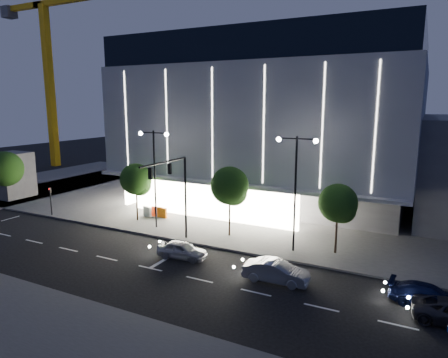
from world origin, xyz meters
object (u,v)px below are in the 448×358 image
Objects in this scene: street_lamp_east at (296,177)px; barrier_b at (147,212)px; tree_mid at (230,188)px; car_second at (276,272)px; street_lamp_west at (154,165)px; tree_left at (136,181)px; ped_signal_far at (51,198)px; tree_right at (338,205)px; tower_crane at (51,49)px; car_lead at (182,250)px; barrier_c at (162,213)px; traffic_mast at (175,184)px; barrier_a at (157,212)px; car_third at (429,296)px.

street_lamp_east is 8.18× the size of barrier_b.
tree_mid is 9.95m from car_second.
street_lamp_west is 1.57× the size of tree_left.
tree_right is at bearing 5.14° from ped_signal_far.
car_lead is at bearing -31.53° from tower_crane.
ped_signal_far is at bearing -164.39° from tree_left.
tree_left is 18.11m from car_second.
street_lamp_east is at bearing -2.91° from barrier_c.
tree_mid is 5.59× the size of barrier_b.
traffic_mast is at bearing 36.39° from car_lead.
street_lamp_east is 0.28× the size of tower_crane.
street_lamp_east is at bearing -23.37° from tower_crane.
barrier_a is 1.00× the size of barrier_c.
tree_mid is at bearing 8.26° from street_lamp_west.
car_second is at bearing -28.13° from tower_crane.
tower_crane is 5.20× the size of tree_mid.
barrier_b is (-2.89, 2.40, -5.31)m from street_lamp_west.
barrier_a is at bearing -28.10° from tower_crane.
tree_left reaches higher than barrier_a.
tower_crane is 7.50× the size of car_third.
street_lamp_east is at bearing 0.00° from street_lamp_west.
tree_left is 3.66m from barrier_b.
car_second is 17.10m from barrier_c.
ped_signal_far is at bearing 175.85° from traffic_mast.
tree_right is at bearing 17.02° from traffic_mast.
ped_signal_far is at bearing -172.87° from street_lamp_west.
barrier_a is at bearing 58.79° from car_second.
barrier_c is (10.65, 4.30, -1.24)m from ped_signal_far.
car_lead is at bearing -99.77° from tree_mid.
street_lamp_east is 7.65m from car_second.
barrier_b is at bearing -157.32° from barrier_c.
barrier_a is (-2.07, 2.86, -5.31)m from street_lamp_west.
street_lamp_west reaches higher than barrier_b.
street_lamp_west is at bearing -30.12° from tower_crane.
street_lamp_east is 16.23m from barrier_a.
tree_right is at bearing -23.51° from car_second.
barrier_a is at bearing 169.26° from street_lamp_east.
street_lamp_west is 1.46× the size of tree_mid.
tree_left is at bearing 82.00° from car_third.
car_lead is 3.47× the size of barrier_b.
street_lamp_east reaches higher than ped_signal_far.
tower_crane reaches higher than tree_mid.
car_third is 25.53m from barrier_a.
barrier_a is (-15.64, 8.39, -0.05)m from car_second.
ped_signal_far is 28.21m from tree_right.
tree_right is (3.03, 1.02, -2.07)m from street_lamp_east.
car_third is (25.34, -5.58, -3.41)m from tree_left.
car_third reaches higher than barrier_a.
barrier_a is (9.93, 4.36, -1.24)m from ped_signal_far.
tower_crane is at bearing 53.59° from car_lead.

